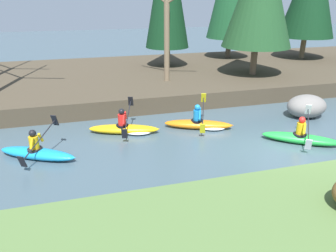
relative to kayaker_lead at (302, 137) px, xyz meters
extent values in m
plane|color=#425660|center=(-1.20, -0.44, -0.22)|extent=(90.00, 90.00, 0.00)
cube|color=#473D2D|center=(-1.20, 9.85, 0.17)|extent=(44.00, 10.92, 0.78)
cylinder|color=brown|center=(-2.00, 10.98, 1.15)|extent=(0.36, 0.36, 1.18)
cylinder|color=brown|center=(2.10, 7.44, 1.34)|extent=(0.36, 0.36, 1.55)
cylinder|color=brown|center=(3.06, 12.77, 1.26)|extent=(0.36, 0.36, 1.40)
cylinder|color=#7A664C|center=(8.07, 11.14, 1.30)|extent=(0.36, 0.36, 1.47)
cylinder|color=#7A664C|center=(-3.04, 7.30, 2.55)|extent=(0.28, 0.28, 3.98)
ellipsoid|color=green|center=(-0.02, 0.01, -0.05)|extent=(2.57, 2.02, 0.34)
cylinder|color=black|center=(-0.06, 0.04, 0.09)|extent=(0.67, 0.67, 0.08)
cylinder|color=yellow|center=(-0.06, 0.04, 0.34)|extent=(0.42, 0.42, 0.42)
sphere|color=red|center=(-0.06, 0.04, 0.67)|extent=(0.32, 0.32, 0.23)
cylinder|color=yellow|center=(0.16, 0.18, 0.43)|extent=(0.20, 0.24, 0.35)
cylinder|color=yellow|center=(-0.11, -0.21, 0.43)|extent=(0.20, 0.24, 0.35)
cylinder|color=black|center=(0.13, -0.09, 0.47)|extent=(1.11, 1.60, 0.65)
cube|color=white|center=(0.67, 0.70, 0.78)|extent=(0.25, 0.24, 0.41)
cube|color=white|center=(-0.41, -0.87, 0.16)|extent=(0.25, 0.24, 0.41)
ellipsoid|color=orange|center=(-3.10, 2.33, -0.05)|extent=(2.73, 1.56, 0.34)
cone|color=orange|center=(-1.95, 1.87, -0.03)|extent=(0.40, 0.32, 0.20)
cylinder|color=black|center=(-3.15, 2.35, 0.09)|extent=(0.62, 0.62, 0.08)
cylinder|color=#1984CC|center=(-3.15, 2.35, 0.34)|extent=(0.39, 0.39, 0.42)
sphere|color=#1E89D1|center=(-3.15, 2.35, 0.67)|extent=(0.30, 0.30, 0.23)
cylinder|color=#1984CC|center=(-2.97, 2.54, 0.43)|extent=(0.17, 0.24, 0.35)
cylinder|color=#1984CC|center=(-3.15, 2.09, 0.43)|extent=(0.17, 0.24, 0.35)
cylinder|color=black|center=(-2.94, 2.27, 0.47)|extent=(0.74, 1.79, 0.65)
cube|color=yellow|center=(-2.58, 3.15, 0.78)|extent=(0.24, 0.22, 0.41)
cube|color=yellow|center=(-3.29, 1.38, 0.16)|extent=(0.24, 0.22, 0.41)
ellipsoid|color=white|center=(-2.59, 2.13, -0.13)|extent=(1.28, 1.06, 0.18)
ellipsoid|color=yellow|center=(-6.06, 2.64, -0.05)|extent=(2.76, 1.36, 0.34)
cone|color=yellow|center=(-4.87, 2.28, -0.03)|extent=(0.39, 0.29, 0.20)
cylinder|color=black|center=(-6.10, 2.65, 0.09)|extent=(0.60, 0.60, 0.08)
cylinder|color=red|center=(-6.10, 2.65, 0.34)|extent=(0.37, 0.37, 0.42)
sphere|color=black|center=(-6.10, 2.65, 0.67)|extent=(0.29, 0.29, 0.23)
cylinder|color=red|center=(-5.94, 2.86, 0.43)|extent=(0.15, 0.24, 0.35)
cylinder|color=red|center=(-6.08, 2.40, 0.43)|extent=(0.15, 0.24, 0.35)
cylinder|color=black|center=(-5.88, 2.59, 0.47)|extent=(0.59, 1.84, 0.65)
cube|color=black|center=(-5.60, 3.50, 0.78)|extent=(0.24, 0.21, 0.41)
cube|color=black|center=(-6.16, 1.68, 0.16)|extent=(0.24, 0.21, 0.41)
ellipsoid|color=white|center=(-5.53, 2.48, -0.13)|extent=(1.26, 0.99, 0.18)
ellipsoid|color=#1993D6|center=(-9.10, 1.30, -0.05)|extent=(2.64, 1.85, 0.34)
cone|color=#1993D6|center=(-8.02, 0.69, -0.03)|extent=(0.40, 0.35, 0.20)
cylinder|color=black|center=(-9.15, 1.33, 0.09)|extent=(0.65, 0.65, 0.08)
cylinder|color=yellow|center=(-9.15, 1.33, 0.34)|extent=(0.41, 0.41, 0.42)
sphere|color=black|center=(-9.15, 1.33, 0.67)|extent=(0.31, 0.31, 0.23)
cylinder|color=yellow|center=(-8.94, 1.49, 0.43)|extent=(0.19, 0.24, 0.35)
cylinder|color=yellow|center=(-9.18, 1.07, 0.43)|extent=(0.19, 0.24, 0.35)
cylinder|color=black|center=(-8.95, 1.21, 0.47)|extent=(0.98, 1.68, 0.65)
cube|color=black|center=(-8.48, 2.04, 0.78)|extent=(0.25, 0.24, 0.41)
cube|color=black|center=(-9.42, 0.39, 0.16)|extent=(0.25, 0.24, 0.41)
ellipsoid|color=gray|center=(1.92, 2.34, 0.27)|extent=(1.74, 1.36, 0.99)
camera|label=1|loc=(-7.55, -9.11, 4.77)|focal=35.00mm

